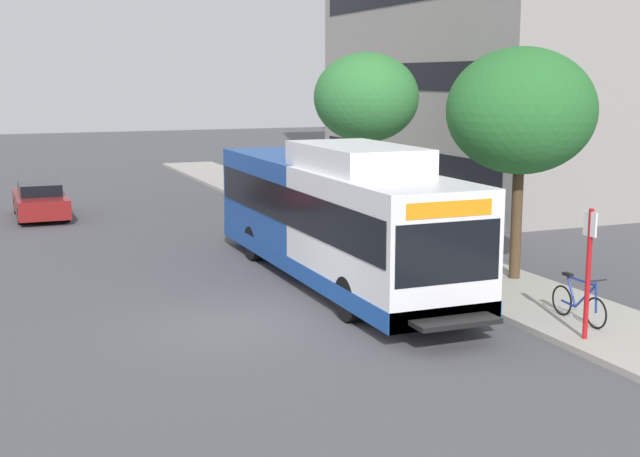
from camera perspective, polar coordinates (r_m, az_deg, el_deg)
ground_plane at (r=25.95m, az=-10.67°, el=-1.75°), size 120.00×120.00×0.00m
sidewalk_curb at (r=26.36m, az=5.30°, el=-1.27°), size 3.00×56.00×0.14m
transit_bus at (r=21.90m, az=0.95°, el=0.79°), size 2.58×12.25×3.65m
bus_stop_sign_pole at (r=17.43m, az=17.51°, el=-2.27°), size 0.10×0.36×2.60m
bicycle_parked at (r=18.83m, az=16.91°, el=-4.74°), size 0.52×1.76×1.02m
street_tree_near_stop at (r=22.02m, az=13.28°, el=7.63°), size 3.72×3.72×5.86m
street_tree_mid_block at (r=30.58m, az=3.11°, el=8.72°), size 3.73×3.73×5.98m
parked_car_far_lane at (r=33.88m, az=-18.19°, el=1.81°), size 1.80×4.50×1.33m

